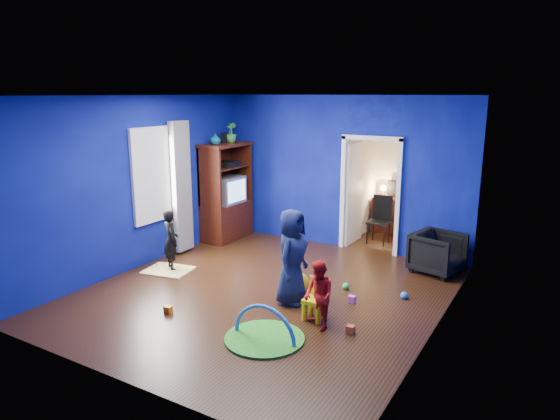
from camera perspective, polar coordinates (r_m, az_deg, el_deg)
The scene contains 33 objects.
floor at distance 7.61m, azimuth -1.78°, elevation -9.45°, with size 5.00×5.50×0.01m, color black.
ceiling at distance 7.02m, azimuth -1.95°, elevation 12.95°, with size 5.00×5.50×0.01m, color white.
wall_back at distance 9.57m, azimuth 6.99°, elevation 4.23°, with size 5.00×0.02×2.90m, color #090C69.
wall_front at distance 5.14m, azimuth -18.51°, elevation -4.25°, with size 5.00×0.02×2.90m, color #090C69.
wall_left at distance 8.75m, azimuth -15.85°, elevation 2.97°, with size 0.02×5.50×2.90m, color #090C69.
wall_right at distance 6.24m, azimuth 17.93°, elevation -1.18°, with size 0.02×5.50×2.90m, color #090C69.
alcove at distance 10.20m, azimuth 12.04°, elevation 3.45°, with size 1.00×1.75×2.50m, color silver, non-canonical shape.
armchair at distance 8.71m, azimuth 17.55°, elevation -4.70°, with size 0.74×0.76×0.69m, color black.
child_black at distance 8.59m, azimuth -12.37°, elevation -3.39°, with size 0.38×0.25×1.04m, color black.
child_navy at distance 7.05m, azimuth 1.38°, elevation -5.35°, with size 0.67×0.44×1.37m, color #0F1538.
toddler_red at distance 6.40m, azimuth 4.44°, elevation -9.69°, with size 0.43×0.34×0.89m, color #B51413.
vase at distance 9.78m, azimuth -7.41°, elevation 8.07°, with size 0.21×0.21×0.22m, color #0B545C.
potted_plant at distance 10.19m, azimuth -5.62°, elevation 8.81°, with size 0.22×0.22×0.40m, color green.
tv_armoire at distance 10.17m, azimuth -6.20°, elevation 2.09°, with size 0.58×1.14×1.96m, color #381809.
crt_tv at distance 10.14m, azimuth -6.02°, elevation 2.29°, with size 0.46×0.70×0.54m, color silver.
yellow_blanket at distance 8.68m, azimuth -12.65°, elevation -6.75°, with size 0.75×0.60×0.03m, color #F2E07A.
hopper_ball at distance 7.45m, azimuth 1.96°, elevation -8.44°, with size 0.36×0.36×0.36m, color yellow.
kid_chair at distance 6.71m, azimuth 4.00°, elevation -10.40°, with size 0.28×0.28×0.50m, color yellow.
play_mat at distance 6.29m, azimuth -1.78°, elevation -14.45°, with size 0.98×0.98×0.03m, color green.
toy_arch at distance 6.29m, azimuth -1.78°, elevation -14.39°, with size 0.87×0.87×0.05m, color #3F8CD8.
window_left at distance 8.96m, azimuth -14.22°, elevation 3.95°, with size 0.03×0.95×1.55m, color white.
curtain at distance 9.33m, azimuth -11.25°, elevation 2.59°, with size 0.14×0.42×2.40m, color slate.
doorway at distance 9.43m, azimuth 10.27°, elevation 1.50°, with size 1.16×0.10×2.10m, color white.
study_desk at distance 10.97m, azimuth 12.88°, elevation -0.59°, with size 0.88×0.44×0.75m, color #3D140A.
desk_monitor at distance 10.96m, azimuth 13.23°, elevation 2.46°, with size 0.40×0.05×0.32m, color black.
desk_lamp at distance 11.00m, azimuth 11.74°, elevation 2.46°, with size 0.14×0.14×0.14m, color #FFD88C.
folding_chair at distance 10.06m, azimuth 11.23°, elevation -1.25°, with size 0.40×0.40×0.92m, color black.
book_shelf at distance 10.81m, azimuth 13.51°, elevation 8.03°, with size 0.88×0.24×0.04m, color white.
toy_0 at distance 6.48m, azimuth 8.06°, elevation -13.35°, with size 0.10×0.08×0.10m, color #E15625.
toy_1 at distance 7.60m, azimuth 14.02°, elevation -9.43°, with size 0.11×0.11×0.11m, color #237DCB.
toy_2 at distance 7.11m, azimuth -12.67°, elevation -11.04°, with size 0.10×0.08×0.10m, color orange.
toy_3 at distance 7.78m, azimuth 7.55°, elevation -8.61°, with size 0.11×0.11×0.11m, color green.
toy_4 at distance 7.34m, azimuth 8.21°, elevation -10.05°, with size 0.10×0.08×0.10m, color #DC52D1.
Camera 1 is at (3.76, -5.93, 2.94)m, focal length 32.00 mm.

